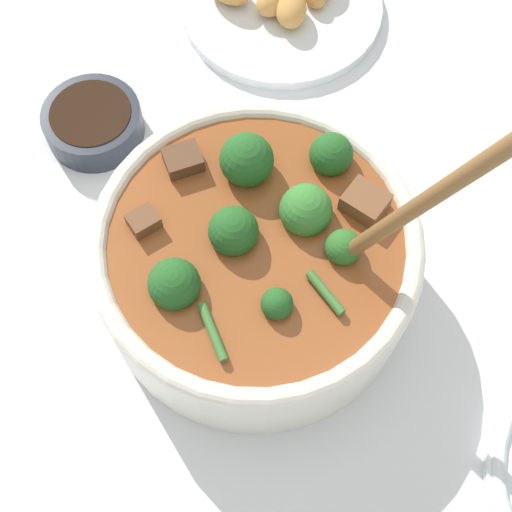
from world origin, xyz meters
TOP-DOWN VIEW (x-y plane):
  - ground_plane at (0.00, 0.00)m, footprint 4.00×4.00m
  - stew_bowl at (0.00, 0.00)m, footprint 0.28×0.26m
  - condiment_bowl at (-0.11, 0.20)m, footprint 0.09×0.09m
  - food_plate at (0.11, 0.30)m, footprint 0.21×0.21m

SIDE VIEW (x-z plane):
  - ground_plane at x=0.00m, z-range 0.00..0.00m
  - food_plate at x=0.11m, z-range -0.01..0.03m
  - condiment_bowl at x=-0.11m, z-range 0.00..0.03m
  - stew_bowl at x=0.00m, z-range -0.09..0.20m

